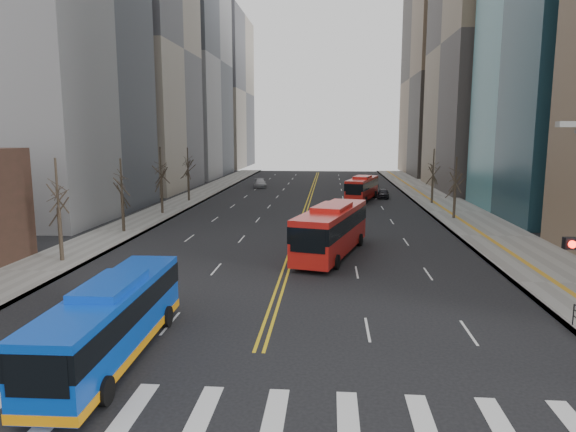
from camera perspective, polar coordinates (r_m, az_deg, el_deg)
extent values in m
plane|color=black|center=(17.69, -5.71, -21.53)|extent=(220.00, 220.00, 0.00)
cube|color=gray|center=(62.35, 18.23, 0.45)|extent=(7.00, 130.00, 0.15)
cube|color=gray|center=(63.63, -13.06, 0.84)|extent=(5.00, 130.00, 0.15)
cube|color=silver|center=(19.54, -24.07, -19.15)|extent=(0.70, 4.00, 0.01)
cube|color=silver|center=(18.59, -17.24, -20.26)|extent=(0.70, 4.00, 0.01)
cube|color=silver|center=(17.91, -9.70, -21.17)|extent=(0.70, 4.00, 0.01)
cube|color=silver|center=(17.53, -1.62, -21.77)|extent=(0.70, 4.00, 0.01)
cube|color=silver|center=(17.46, 6.72, -21.97)|extent=(0.70, 4.00, 0.01)
cube|color=silver|center=(17.71, 14.98, -21.75)|extent=(0.70, 4.00, 0.01)
cube|color=silver|center=(18.26, 22.83, -21.16)|extent=(0.70, 4.00, 0.01)
cube|color=gold|center=(70.59, 2.18, 1.81)|extent=(0.15, 100.00, 0.01)
cube|color=gold|center=(70.57, 2.51, 1.81)|extent=(0.15, 100.00, 0.01)
cube|color=gray|center=(88.70, -18.64, 17.11)|extent=(22.00, 22.00, 44.00)
cube|color=gray|center=(113.83, -12.64, 16.50)|extent=(20.00, 26.00, 48.00)
cube|color=#7D6C56|center=(91.20, 23.05, 17.27)|extent=(20.00, 26.00, 46.00)
cube|color=gray|center=(143.95, -8.32, 13.44)|extent=(18.00, 30.00, 40.00)
cube|color=brown|center=(121.40, 17.69, 14.40)|extent=(18.00, 30.00, 42.00)
cylinder|color=#FF190C|center=(18.83, 29.04, -2.77)|extent=(0.24, 0.08, 0.24)
cube|color=#999993|center=(18.54, 29.04, 8.91)|extent=(0.90, 0.35, 0.18)
cylinder|color=black|center=(27.82, 29.13, -9.54)|extent=(0.06, 0.06, 1.00)
cylinder|color=#2F261D|center=(39.48, -23.96, -1.95)|extent=(0.28, 0.28, 3.90)
cylinder|color=#2F261D|center=(49.28, -17.86, 0.29)|extent=(0.28, 0.28, 3.60)
cylinder|color=#2F261D|center=(59.46, -13.84, 2.11)|extent=(0.28, 0.28, 4.00)
cylinder|color=#2F261D|center=(69.92, -10.99, 3.15)|extent=(0.28, 0.28, 3.80)
cylinder|color=#2F261D|center=(56.96, 18.00, 1.38)|extent=(0.28, 0.28, 3.50)
cylinder|color=#2F261D|center=(68.59, 15.74, 2.84)|extent=(0.28, 0.28, 3.75)
cube|color=#0C43C1|center=(22.09, -18.97, -10.85)|extent=(2.53, 11.08, 2.59)
cube|color=black|center=(21.92, -19.04, -9.55)|extent=(2.60, 11.10, 0.94)
cube|color=#0C43C1|center=(21.66, -19.17, -7.37)|extent=(1.92, 3.90, 0.40)
cube|color=orange|center=(22.48, -18.82, -13.48)|extent=(2.60, 11.10, 0.35)
cylinder|color=black|center=(20.09, -25.95, -16.89)|extent=(0.32, 1.01, 1.00)
cylinder|color=black|center=(19.13, -19.64, -17.84)|extent=(0.32, 1.01, 1.00)
cylinder|color=black|center=(25.96, -18.23, -10.47)|extent=(0.32, 1.01, 1.00)
cylinder|color=black|center=(25.22, -13.28, -10.83)|extent=(0.32, 1.01, 1.00)
cube|color=red|center=(38.36, 4.89, -1.53)|extent=(5.73, 12.34, 3.15)
cube|color=black|center=(38.25, 4.90, -0.65)|extent=(5.79, 12.38, 1.12)
cube|color=red|center=(38.09, 4.92, 0.95)|extent=(3.20, 4.64, 0.40)
cylinder|color=black|center=(35.43, 1.12, -4.75)|extent=(0.55, 1.04, 1.00)
cylinder|color=black|center=(34.69, 5.43, -5.10)|extent=(0.55, 1.04, 1.00)
cylinder|color=black|center=(42.63, 4.40, -2.39)|extent=(0.55, 1.04, 1.00)
cylinder|color=black|center=(42.02, 8.00, -2.63)|extent=(0.55, 1.04, 1.00)
cube|color=red|center=(70.34, 8.24, 3.09)|extent=(5.09, 10.76, 2.71)
cube|color=black|center=(70.29, 8.25, 3.53)|extent=(5.16, 10.79, 0.98)
cube|color=red|center=(70.21, 8.27, 4.27)|extent=(2.82, 4.05, 0.40)
cylinder|color=black|center=(67.48, 6.63, 1.84)|extent=(0.55, 1.04, 1.00)
cylinder|color=black|center=(66.97, 8.62, 1.75)|extent=(0.55, 1.04, 1.00)
cylinder|color=black|center=(73.99, 7.86, 2.46)|extent=(0.55, 1.04, 1.00)
cylinder|color=black|center=(73.53, 9.67, 2.37)|extent=(0.55, 1.04, 1.00)
imported|color=silver|center=(25.12, -22.19, -10.99)|extent=(1.69, 4.05, 1.30)
imported|color=black|center=(73.63, 10.54, 2.50)|extent=(2.08, 4.15, 1.36)
imported|color=#95959A|center=(87.02, -3.14, 3.67)|extent=(2.82, 5.19, 1.43)
imported|color=black|center=(89.20, 9.36, 3.58)|extent=(1.89, 3.92, 1.08)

